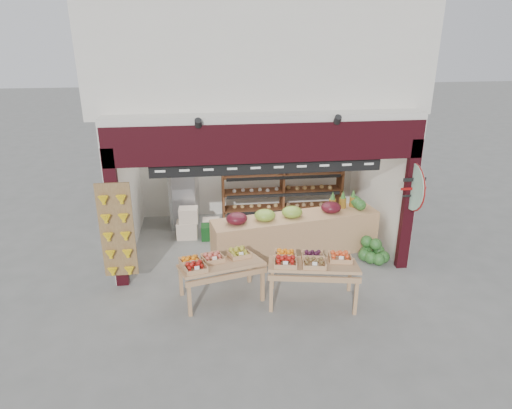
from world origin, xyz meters
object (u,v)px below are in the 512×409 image
Objects in this scene: back_shelving at (282,178)px; cardboard_stack at (198,226)px; mid_counter at (295,234)px; display_table_left at (214,263)px; refrigerator at (184,195)px; display_table_right at (310,262)px; watermelon_pile at (373,252)px.

back_shelving reaches higher than cardboard_stack.
mid_counter reaches higher than display_table_left.
refrigerator reaches higher than cardboard_stack.
mid_counter is 2.16× the size of display_table_right.
display_table_left reaches higher than cardboard_stack.
refrigerator is at bearing 150.06° from watermelon_pile.
display_table_left is 1.66m from display_table_right.
watermelon_pile is at bearing 16.98° from display_table_left.
back_shelving is 2.93× the size of cardboard_stack.
watermelon_pile is at bearing -22.27° from refrigerator.
display_table_left is 3.50m from watermelon_pile.
refrigerator is at bearing 100.29° from display_table_left.
cardboard_stack is (-2.09, -0.74, -0.84)m from back_shelving.
back_shelving is 2.93m from watermelon_pile.
back_shelving is 3.64m from display_table_right.
display_table_left is (-1.75, -1.47, 0.21)m from mid_counter.
cardboard_stack is at bearing 150.91° from mid_counter.
display_table_left is 2.47× the size of watermelon_pile.
cardboard_stack is at bearing -57.59° from refrigerator.
display_table_left is at bearing -118.25° from back_shelving.
refrigerator is 4.54m from watermelon_pile.
cardboard_stack is 3.94m from watermelon_pile.
refrigerator is 4.17m from display_table_right.
mid_counter is at bearing -29.09° from cardboard_stack.
refrigerator is 0.97× the size of display_table_right.
refrigerator is at bearing -177.94° from back_shelving.
back_shelving is 1.88× the size of display_table_left.
cardboard_stack is 3.50m from display_table_right.
back_shelving reaches higher than display_table_right.
back_shelving is at bearing 87.41° from display_table_right.
display_table_left is at bearing -163.02° from watermelon_pile.
watermelon_pile is at bearing 37.48° from display_table_right.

